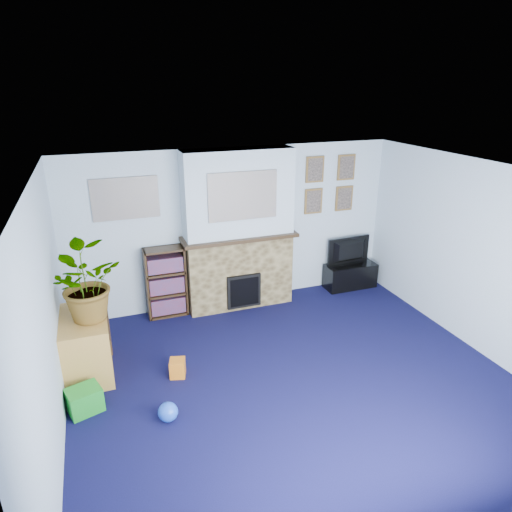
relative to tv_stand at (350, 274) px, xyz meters
name	(u,v)px	position (x,y,z in m)	size (l,w,h in m)	color
floor	(293,379)	(-1.95, -2.03, -0.23)	(5.00, 4.50, 0.01)	#0E0E34
ceiling	(300,176)	(-1.95, -2.03, 2.17)	(5.00, 4.50, 0.01)	white
wall_back	(235,227)	(-1.95, 0.22, 0.97)	(5.00, 0.04, 2.40)	silver
wall_front	(441,424)	(-1.95, -4.28, 0.97)	(5.00, 0.04, 2.40)	silver
wall_left	(46,326)	(-4.45, -2.03, 0.97)	(0.04, 4.50, 2.40)	silver
wall_right	(478,258)	(0.55, -2.03, 0.97)	(0.04, 4.50, 2.40)	silver
chimney_breast	(239,232)	(-1.95, 0.02, 0.96)	(1.72, 0.50, 2.40)	brown
collage_main	(243,196)	(-1.95, -0.19, 1.55)	(1.00, 0.03, 0.68)	gray
collage_left	(125,199)	(-3.50, 0.21, 1.55)	(0.90, 0.03, 0.58)	gray
portrait_tl	(315,169)	(-0.65, 0.20, 1.77)	(0.30, 0.03, 0.40)	brown
portrait_tr	(346,167)	(-0.10, 0.20, 1.77)	(0.30, 0.03, 0.40)	brown
portrait_bl	(313,201)	(-0.65, 0.20, 1.27)	(0.30, 0.03, 0.40)	brown
portrait_br	(344,198)	(-0.10, 0.20, 1.27)	(0.30, 0.03, 0.40)	brown
tv_stand	(350,274)	(0.00, 0.00, 0.00)	(0.86, 0.36, 0.41)	black
television	(351,251)	(0.00, 0.02, 0.41)	(0.78, 0.10, 0.45)	black
bookshelf	(166,283)	(-3.06, 0.08, 0.28)	(0.58, 0.28, 1.05)	#312111
sideboard	(87,346)	(-4.19, -1.05, 0.12)	(0.52, 0.94, 0.73)	#B8863B
potted_plant	(82,284)	(-4.14, -1.10, 0.94)	(0.78, 0.67, 0.87)	#26661E
mantel_clock	(232,232)	(-2.06, -0.03, 1.00)	(0.10, 0.06, 0.13)	gold
mantel_candle	(256,228)	(-1.69, -0.03, 1.01)	(0.04, 0.04, 0.14)	#B2BFC6
mantel_teddy	(207,235)	(-2.44, -0.03, 0.99)	(0.14, 0.14, 0.14)	gray
mantel_can	(281,227)	(-1.30, -0.03, 0.99)	(0.06, 0.06, 0.12)	orange
green_crate	(84,400)	(-4.25, -1.78, -0.08)	(0.34, 0.27, 0.27)	#198C26
toy_ball	(168,413)	(-3.45, -2.23, -0.14)	(0.21, 0.21, 0.21)	blue
toy_block	(178,368)	(-3.21, -1.51, -0.12)	(0.18, 0.18, 0.22)	orange
toy_tube	(92,373)	(-4.17, -1.21, -0.15)	(0.14, 0.14, 0.31)	yellow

